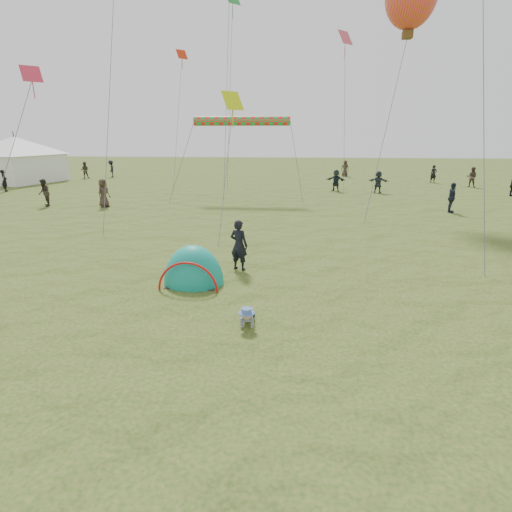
# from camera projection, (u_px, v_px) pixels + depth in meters

# --- Properties ---
(ground) EXTENTS (140.00, 140.00, 0.00)m
(ground) POSITION_uv_depth(u_px,v_px,m) (216.00, 326.00, 9.72)
(ground) COLOR #224013
(crawling_toddler) EXTENTS (0.50, 0.71, 0.54)m
(crawling_toddler) POSITION_uv_depth(u_px,v_px,m) (247.00, 315.00, 9.72)
(crawling_toddler) COLOR black
(crawling_toddler) RESTS_ON ground
(popup_tent) EXTENTS (1.92, 1.60, 2.43)m
(popup_tent) POSITION_uv_depth(u_px,v_px,m) (194.00, 283.00, 12.54)
(popup_tent) COLOR #0E7B51
(popup_tent) RESTS_ON ground
(standing_adult) EXTENTS (0.75, 0.63, 1.74)m
(standing_adult) POSITION_uv_depth(u_px,v_px,m) (239.00, 245.00, 13.51)
(standing_adult) COLOR black
(standing_adult) RESTS_ON ground
(event_marquee) EXTENTS (8.10, 8.10, 4.49)m
(event_marquee) POSITION_uv_depth(u_px,v_px,m) (17.00, 158.00, 37.59)
(event_marquee) COLOR white
(event_marquee) RESTS_ON ground
(crowd_person_0) EXTENTS (0.64, 0.74, 1.72)m
(crowd_person_0) POSITION_uv_depth(u_px,v_px,m) (5.00, 181.00, 31.76)
(crowd_person_0) COLOR black
(crowd_person_0) RESTS_ON ground
(crowd_person_1) EXTENTS (1.05, 0.98, 1.72)m
(crowd_person_1) POSITION_uv_depth(u_px,v_px,m) (472.00, 177.00, 34.39)
(crowd_person_1) COLOR #46362D
(crowd_person_1) RESTS_ON ground
(crowd_person_4) EXTENTS (0.86, 0.59, 1.70)m
(crowd_person_4) POSITION_uv_depth(u_px,v_px,m) (345.00, 168.00, 42.95)
(crowd_person_4) COLOR #31251D
(crowd_person_4) RESTS_ON ground
(crowd_person_5) EXTENTS (1.64, 1.05, 1.69)m
(crowd_person_5) POSITION_uv_depth(u_px,v_px,m) (378.00, 182.00, 31.13)
(crowd_person_5) COLOR #29353E
(crowd_person_5) RESTS_ON ground
(crowd_person_7) EXTENTS (1.01, 1.06, 1.73)m
(crowd_person_7) POSITION_uv_depth(u_px,v_px,m) (44.00, 193.00, 25.30)
(crowd_person_7) COLOR #312921
(crowd_person_7) RESTS_ON ground
(crowd_person_8) EXTENTS (0.64, 1.10, 1.75)m
(crowd_person_8) POSITION_uv_depth(u_px,v_px,m) (452.00, 198.00, 23.30)
(crowd_person_8) COLOR #1B2130
(crowd_person_8) RESTS_ON ground
(crowd_person_9) EXTENTS (0.97, 1.28, 1.75)m
(crowd_person_9) POSITION_uv_depth(u_px,v_px,m) (111.00, 169.00, 42.26)
(crowd_person_9) COLOR black
(crowd_person_9) RESTS_ON ground
(crowd_person_10) EXTENTS (0.82, 1.00, 1.76)m
(crowd_person_10) POSITION_uv_depth(u_px,v_px,m) (104.00, 193.00, 25.10)
(crowd_person_10) COLOR #3C2D25
(crowd_person_10) RESTS_ON ground
(crowd_person_11) EXTENTS (1.64, 1.10, 1.69)m
(crowd_person_11) POSITION_uv_depth(u_px,v_px,m) (336.00, 181.00, 32.01)
(crowd_person_11) COLOR black
(crowd_person_11) RESTS_ON ground
(crowd_person_12) EXTENTS (0.62, 0.43, 1.63)m
(crowd_person_12) POSITION_uv_depth(u_px,v_px,m) (434.00, 174.00, 37.46)
(crowd_person_12) COLOR black
(crowd_person_12) RESTS_ON ground
(crowd_person_13) EXTENTS (0.96, 0.85, 1.67)m
(crowd_person_13) POSITION_uv_depth(u_px,v_px,m) (85.00, 170.00, 41.05)
(crowd_person_13) COLOR #3C342B
(crowd_person_13) RESTS_ON ground
(rainbow_tube_kite) EXTENTS (6.56, 0.64, 0.64)m
(rainbow_tube_kite) POSITION_uv_depth(u_px,v_px,m) (242.00, 121.00, 27.06)
(rainbow_tube_kite) COLOR red
(diamond_kite_0) EXTENTS (0.98, 0.98, 0.80)m
(diamond_kite_0) POSITION_uv_depth(u_px,v_px,m) (182.00, 54.00, 34.64)
(diamond_kite_0) COLOR red
(diamond_kite_5) EXTENTS (1.34, 1.34, 1.10)m
(diamond_kite_5) POSITION_uv_depth(u_px,v_px,m) (345.00, 37.00, 31.85)
(diamond_kite_5) COLOR #CE4355
(diamond_kite_6) EXTENTS (0.89, 0.89, 0.72)m
(diamond_kite_6) POSITION_uv_depth(u_px,v_px,m) (31.00, 74.00, 17.84)
(diamond_kite_6) COLOR #D92C47
(diamond_kite_8) EXTENTS (1.10, 1.10, 0.90)m
(diamond_kite_8) POSITION_uv_depth(u_px,v_px,m) (233.00, 101.00, 19.54)
(diamond_kite_8) COLOR #C9DD0A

